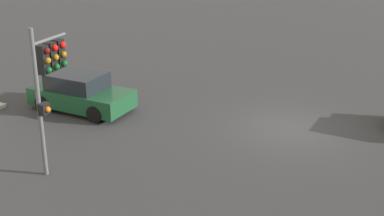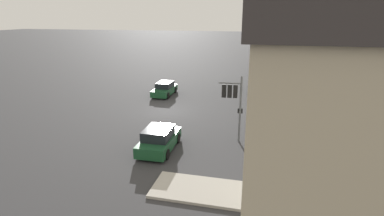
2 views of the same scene
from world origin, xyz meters
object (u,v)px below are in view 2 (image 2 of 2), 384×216
at_px(crossing_car_1, 159,139).
at_px(crossing_car_0, 165,89).
at_px(traffic_signal, 233,96).
at_px(parked_car_0, 304,169).
at_px(street_tree, 277,42).

bearing_deg(crossing_car_1, crossing_car_0, 16.27).
xyz_separation_m(traffic_signal, parked_car_0, (4.44, 4.45, -2.70)).
xyz_separation_m(crossing_car_0, parked_car_0, (15.66, 13.24, -0.05)).
distance_m(crossing_car_0, parked_car_0, 20.51).
relative_size(traffic_signal, crossing_car_1, 1.11).
bearing_deg(crossing_car_1, street_tree, -23.79).
distance_m(traffic_signal, parked_car_0, 6.84).
bearing_deg(traffic_signal, street_tree, -15.52).
height_order(street_tree, parked_car_0, street_tree).
height_order(crossing_car_0, crossing_car_1, crossing_car_1).
height_order(traffic_signal, parked_car_0, traffic_signal).
height_order(crossing_car_1, parked_car_0, crossing_car_1).
bearing_deg(parked_car_0, crossing_car_1, 169.80).
xyz_separation_m(street_tree, crossing_car_1, (18.38, -7.77, -5.01)).
xyz_separation_m(crossing_car_0, crossing_car_1, (13.86, 4.27, 0.04)).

